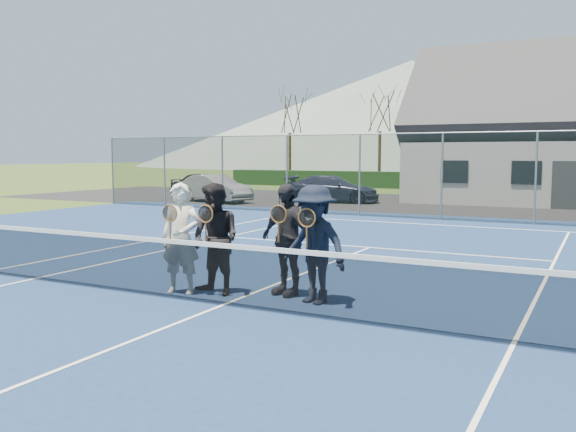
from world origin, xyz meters
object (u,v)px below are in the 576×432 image
(player_a, at_px, (181,238))
(player_d, at_px, (314,244))
(car_a, at_px, (208,185))
(player_b, at_px, (216,239))
(car_c, at_px, (332,189))
(player_c, at_px, (287,239))
(tennis_net, at_px, (222,272))
(car_b, at_px, (215,188))

(player_a, xyz_separation_m, player_d, (2.20, 0.40, -0.00))
(car_a, height_order, player_b, player_b)
(car_c, relative_size, player_c, 2.44)
(car_a, xyz_separation_m, player_c, (14.32, -18.21, 0.26))
(tennis_net, distance_m, player_a, 1.19)
(car_a, xyz_separation_m, player_d, (14.95, -18.50, 0.26))
(player_a, relative_size, player_b, 1.00)
(car_c, bearing_deg, player_a, -172.59)
(car_a, distance_m, player_b, 22.95)
(car_c, height_order, player_a, player_a)
(tennis_net, bearing_deg, player_c, 64.65)
(car_c, height_order, player_b, player_b)
(car_a, bearing_deg, player_c, -156.69)
(tennis_net, height_order, player_a, player_a)
(car_b, height_order, tennis_net, car_b)
(player_c, bearing_deg, player_a, -156.22)
(car_b, relative_size, player_c, 2.20)
(car_b, xyz_separation_m, car_c, (5.00, 2.47, -0.02))
(tennis_net, bearing_deg, car_c, 108.77)
(player_b, xyz_separation_m, player_c, (1.03, 0.49, 0.00))
(player_b, relative_size, player_d, 1.00)
(player_c, bearing_deg, player_d, -24.82)
(car_b, relative_size, car_c, 0.90)
(player_a, xyz_separation_m, player_b, (0.54, 0.20, -0.00))
(car_c, relative_size, player_d, 2.44)
(player_a, bearing_deg, player_c, 23.78)
(player_a, height_order, player_b, same)
(player_d, bearing_deg, player_b, -172.99)
(player_a, relative_size, player_d, 1.00)
(player_a, bearing_deg, tennis_net, -20.34)
(player_c, bearing_deg, tennis_net, -115.35)
(tennis_net, height_order, player_d, player_d)
(player_a, distance_m, player_d, 2.24)
(car_b, height_order, player_b, player_b)
(player_b, bearing_deg, car_a, 125.40)
(player_c, height_order, player_d, same)
(car_a, bearing_deg, player_b, -159.47)
(car_b, height_order, player_a, player_a)
(tennis_net, xyz_separation_m, player_b, (-0.52, 0.59, 0.38))
(player_d, bearing_deg, tennis_net, -145.10)
(player_a, bearing_deg, car_c, 106.18)
(car_a, bearing_deg, player_d, -155.93)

